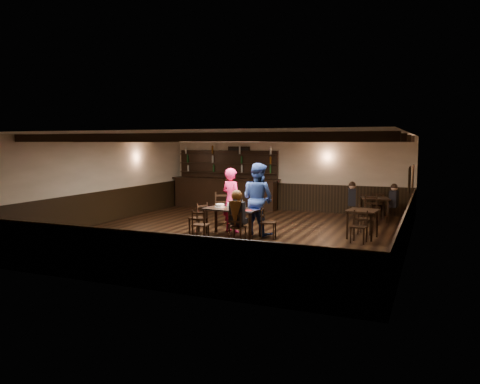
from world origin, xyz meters
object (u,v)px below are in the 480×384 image
at_px(dining_table, 232,212).
at_px(man_blue, 258,199).
at_px(woman_pink, 232,200).
at_px(bar_counter, 226,189).
at_px(chair_near_left, 200,223).
at_px(chair_near_right, 236,225).
at_px(cake, 220,206).

distance_m(dining_table, man_blue, 0.79).
height_order(woman_pink, bar_counter, bar_counter).
height_order(dining_table, woman_pink, woman_pink).
relative_size(chair_near_left, chair_near_right, 1.02).
distance_m(chair_near_left, cake, 1.01).
xyz_separation_m(dining_table, man_blue, (0.55, 0.49, 0.31)).
height_order(dining_table, bar_counter, bar_counter).
distance_m(dining_table, cake, 0.43).
xyz_separation_m(chair_near_right, man_blue, (0.11, 1.25, 0.51)).
distance_m(man_blue, bar_counter, 5.40).
relative_size(chair_near_left, bar_counter, 0.19).
bearing_deg(bar_counter, chair_near_right, -63.50).
bearing_deg(dining_table, man_blue, 41.66).
bearing_deg(bar_counter, man_blue, -56.53).
relative_size(woman_pink, man_blue, 0.92).
bearing_deg(chair_near_right, cake, 134.42).
distance_m(woman_pink, man_blue, 0.82).
xyz_separation_m(chair_near_left, woman_pink, (0.26, 1.43, 0.43)).
bearing_deg(chair_near_right, dining_table, 119.77).
height_order(woman_pink, man_blue, man_blue).
distance_m(chair_near_left, woman_pink, 1.51).
distance_m(chair_near_left, bar_counter, 6.15).
bearing_deg(dining_table, cake, 167.46).
height_order(chair_near_right, cake, cake).
bearing_deg(dining_table, woman_pink, 115.03).
bearing_deg(chair_near_right, bar_counter, 116.50).
height_order(chair_near_right, woman_pink, woman_pink).
bearing_deg(man_blue, dining_table, 61.35).
distance_m(chair_near_left, chair_near_right, 0.97).
bearing_deg(bar_counter, chair_near_left, -71.97).
height_order(chair_near_right, bar_counter, bar_counter).
bearing_deg(woman_pink, chair_near_right, 140.23).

